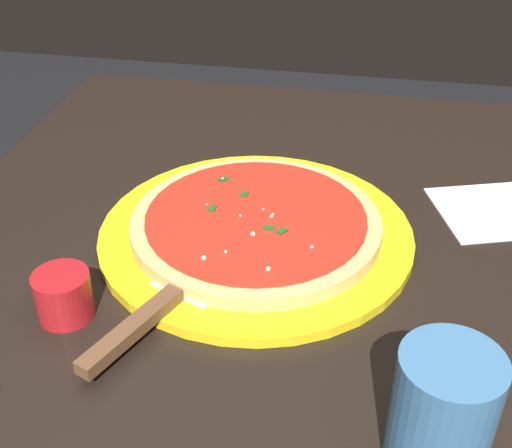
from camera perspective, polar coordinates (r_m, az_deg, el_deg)
restaurant_table at (r=0.91m, az=3.12°, el=-8.43°), size 0.86×0.83×0.78m
serving_plate at (r=0.77m, az=-0.00°, el=-0.86°), size 0.36×0.36×0.01m
pizza at (r=0.76m, az=-0.00°, el=0.10°), size 0.29×0.29×0.02m
pizza_server at (r=0.66m, az=-8.19°, el=-7.06°), size 0.13×0.22×0.01m
cup_tall_drink at (r=0.53m, az=15.64°, el=-15.39°), size 0.08×0.08×0.11m
cup_small_sauce at (r=0.68m, az=-16.15°, el=-5.88°), size 0.06×0.06×0.05m
napkin_folded_right at (r=0.88m, az=19.99°, el=1.08°), size 0.18×0.17×0.00m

